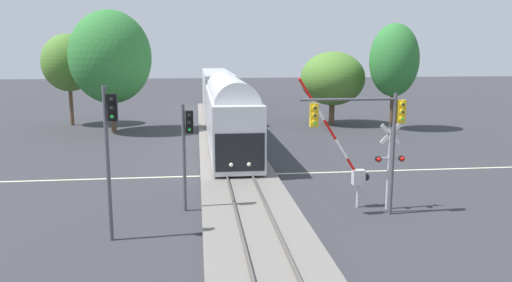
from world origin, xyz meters
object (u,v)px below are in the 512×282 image
oak_behind_train (110,57)px  oak_far_right (333,79)px  traffic_signal_median (187,140)px  maple_right_background (394,60)px  commuter_train (222,99)px  pine_left_background (69,63)px  crossing_signal_mast (389,156)px  traffic_signal_near_left (110,139)px  crossing_gate_near (352,166)px  traffic_signal_near_right (368,124)px

oak_behind_train → oak_far_right: oak_behind_train is taller
oak_behind_train → traffic_signal_median: bearing=-73.5°
maple_right_background → oak_far_right: bearing=138.2°
commuter_train → pine_left_background: size_ratio=4.82×
commuter_train → crossing_signal_mast: (6.34, -25.53, -0.29)m
traffic_signal_near_left → maple_right_background: 33.09m
oak_far_right → crossing_signal_mast: bearing=-99.9°
crossing_gate_near → pine_left_background: 35.18m
traffic_signal_near_left → oak_far_right: size_ratio=0.83×
pine_left_background → crossing_signal_mast: bearing=-54.6°
traffic_signal_near_left → oak_far_right: 33.77m
traffic_signal_near_left → crossing_gate_near: bearing=15.9°
traffic_signal_median → oak_behind_train: (-7.00, 23.60, 3.42)m
maple_right_background → pine_left_background: bearing=167.5°
crossing_gate_near → traffic_signal_near_right: size_ratio=1.11×
maple_right_background → traffic_signal_near_right: bearing=-114.2°
crossing_signal_mast → traffic_signal_near_left: bearing=-168.2°
crossing_signal_mast → maple_right_background: maple_right_background is taller
traffic_signal_median → traffic_signal_near_left: 4.38m
traffic_signal_median → crossing_gate_near: bearing=-2.9°
crossing_gate_near → oak_far_right: (6.28, 26.46, 2.56)m
traffic_signal_near_right → traffic_signal_near_left: size_ratio=0.91×
commuter_train → oak_behind_train: oak_behind_train is taller
maple_right_background → crossing_gate_near: bearing=-115.9°
crossing_signal_mast → pine_left_background: pine_left_background is taller
pine_left_background → crossing_gate_near: bearing=-56.3°
commuter_train → traffic_signal_near_left: traffic_signal_near_left is taller
oak_behind_train → maple_right_background: size_ratio=1.11×
crossing_gate_near → oak_far_right: bearing=76.6°
commuter_train → traffic_signal_near_left: 28.60m
traffic_signal_near_right → oak_behind_train: oak_behind_train is taller
crossing_signal_mast → traffic_signal_near_right: traffic_signal_near_right is taller
oak_behind_train → pine_left_background: bearing=133.4°
traffic_signal_near_left → oak_behind_train: size_ratio=0.55×
crossing_gate_near → traffic_signal_median: crossing_gate_near is taller
crossing_gate_near → commuter_train: bearing=100.7°
commuter_train → pine_left_background: pine_left_background is taller
maple_right_background → pine_left_background: (-30.22, 6.71, -0.30)m
traffic_signal_near_right → maple_right_background: maple_right_background is taller
crossing_signal_mast → pine_left_background: 36.40m
pine_left_background → traffic_signal_near_left: bearing=-74.2°
traffic_signal_near_left → oak_behind_train: oak_behind_train is taller
traffic_signal_near_right → traffic_signal_median: traffic_signal_near_right is taller
traffic_signal_median → pine_left_background: (-11.83, 28.70, 2.82)m
commuter_train → traffic_signal_median: commuter_train is taller
crossing_signal_mast → oak_behind_train: (-16.15, 24.42, 4.21)m
pine_left_background → oak_far_right: 25.83m
traffic_signal_near_right → oak_behind_train: 29.30m
maple_right_background → oak_behind_train: bearing=176.4°
crossing_gate_near → maple_right_background: maple_right_background is taller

